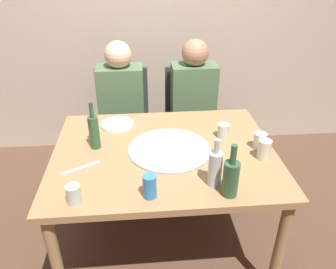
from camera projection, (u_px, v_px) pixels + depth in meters
ground_plane at (165, 238)px, 2.31m from camera, size 8.00×8.00×0.00m
back_wall at (152, 9)px, 2.87m from camera, size 6.00×0.10×2.60m
dining_table at (164, 161)px, 1.99m from camera, size 1.30×1.03×0.73m
pizza_tray at (169, 149)px, 1.95m from camera, size 0.49×0.49×0.01m
wine_bottle at (231, 177)px, 1.56m from camera, size 0.08×0.08×0.28m
beer_bottle at (215, 168)px, 1.63m from camera, size 0.07×0.07×0.26m
water_bottle at (94, 131)px, 1.93m from camera, size 0.06×0.06×0.29m
tumbler_near at (223, 131)px, 2.07m from camera, size 0.07×0.07×0.09m
tumbler_far at (74, 194)px, 1.54m from camera, size 0.07×0.07×0.09m
wine_glass at (260, 141)px, 1.95m from camera, size 0.08×0.08×0.10m
short_glass at (264, 150)px, 1.85m from camera, size 0.07×0.07×0.12m
soda_can at (150, 186)px, 1.56m from camera, size 0.07×0.07×0.12m
plate_stack at (117, 124)px, 2.22m from camera, size 0.22×0.22×0.02m
table_knife at (80, 168)px, 1.79m from camera, size 0.20×0.12×0.01m
chair_left at (123, 116)px, 2.83m from camera, size 0.44×0.44×0.90m
chair_right at (191, 113)px, 2.87m from camera, size 0.44×0.44×0.90m
guest_in_sweater at (121, 110)px, 2.63m from camera, size 0.36×0.56×1.17m
guest_in_beanie at (195, 108)px, 2.68m from camera, size 0.36×0.56×1.17m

